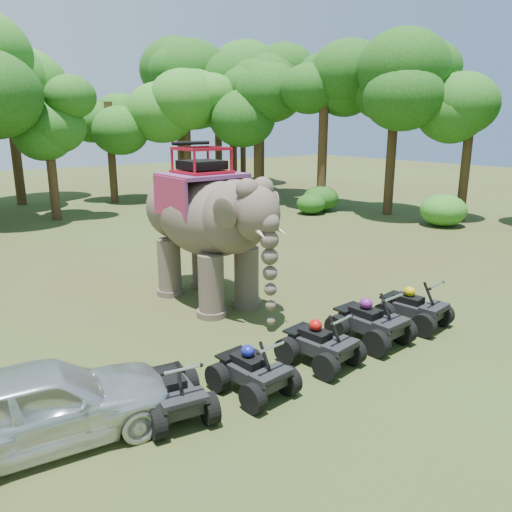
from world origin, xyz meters
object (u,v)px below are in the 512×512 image
Objects in this scene: atv_0 at (174,385)px; atv_1 at (253,365)px; parked_car at (41,405)px; elephant at (205,225)px; atv_4 at (414,302)px; atv_3 at (371,316)px; atv_2 at (320,338)px.

atv_1 is at bearing 2.23° from atv_0.
parked_car reaches higher than atv_1.
elephant is 6.39m from atv_4.
atv_4 is at bearing -3.66° from atv_3.
parked_car is 2.66× the size of atv_1.
atv_0 is at bearing 171.11° from atv_4.
parked_car reaches higher than atv_4.
atv_3 is at bearing -86.99° from parked_car.
atv_3 is at bearing 9.59° from atv_0.
atv_3 reaches higher than atv_1.
atv_1 is 0.96× the size of atv_2.
elephant is 3.41× the size of atv_0.
atv_3 is 1.05× the size of atv_4.
atv_0 is at bearing 169.43° from atv_2.
atv_2 is at bearing 7.78° from atv_0.
elephant is 3.06× the size of atv_3.
elephant is 5.63m from atv_3.
atv_4 is at bearing -3.72° from atv_1.
atv_4 is (5.60, 0.20, 0.04)m from atv_1.
atv_1 is (-2.16, -5.29, -1.79)m from elephant.
atv_3 is (3.83, 0.20, 0.08)m from atv_1.
atv_0 is 1.69m from atv_1.
atv_2 is 1.85m from atv_3.
elephant is 3.45× the size of atv_1.
atv_2 is at bearing 173.07° from atv_4.
parked_car is at bearing 167.77° from atv_4.
elephant is at bearing 79.59° from atv_2.
elephant is at bearing 62.01° from atv_1.
atv_4 reaches higher than atv_2.
elephant is 5.50m from atv_2.
atv_2 is at bearing -89.39° from parked_car.
atv_0 is at bearing -96.90° from parked_car.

